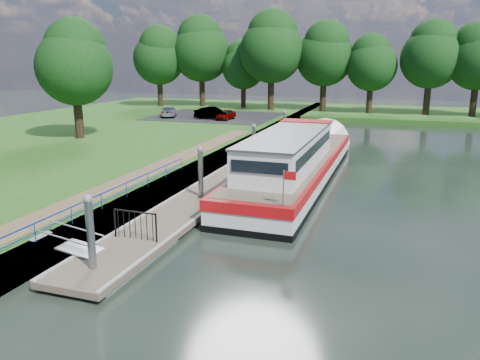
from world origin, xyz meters
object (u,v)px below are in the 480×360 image
(pontoon, at_px, (231,179))
(car_c, at_px, (169,112))
(barge, at_px, (298,162))
(car_a, at_px, (226,115))
(car_b, at_px, (213,113))

(pontoon, bearing_deg, car_c, 124.79)
(barge, xyz_separation_m, car_c, (-19.31, 20.48, 0.33))
(car_c, bearing_deg, car_a, 154.08)
(car_a, xyz_separation_m, car_c, (-7.13, 0.51, 0.04))
(barge, bearing_deg, pontoon, -149.34)
(car_b, bearing_deg, barge, -143.23)
(pontoon, height_order, car_b, car_b)
(pontoon, height_order, barge, barge)
(pontoon, xyz_separation_m, car_a, (-8.58, 22.10, 1.19))
(car_a, bearing_deg, pontoon, -65.03)
(car_a, xyz_separation_m, car_b, (-1.54, 0.01, 0.12))
(pontoon, bearing_deg, car_a, 111.23)
(car_b, bearing_deg, car_a, -88.23)
(barge, relative_size, car_c, 5.27)
(car_a, bearing_deg, car_b, -176.78)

